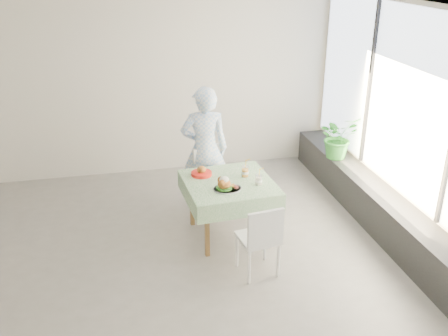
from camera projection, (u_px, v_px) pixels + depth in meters
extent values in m
plane|color=slate|center=(162.00, 253.00, 5.93)|extent=(6.00, 6.00, 0.00)
plane|color=white|center=(148.00, 7.00, 4.81)|extent=(6.00, 6.00, 0.00)
cube|color=beige|center=(140.00, 86.00, 7.60)|extent=(6.00, 0.02, 2.80)
cube|color=beige|center=(194.00, 280.00, 3.13)|extent=(6.00, 0.02, 2.80)
cube|color=beige|center=(407.00, 123.00, 5.97)|extent=(0.02, 5.00, 2.80)
cube|color=#D1E0F9|center=(408.00, 103.00, 5.86)|extent=(0.01, 4.80, 2.18)
cube|color=black|center=(380.00, 210.00, 6.39)|extent=(0.40, 4.80, 0.50)
cube|color=brown|center=(229.00, 184.00, 6.03)|extent=(0.96, 0.96, 0.04)
cube|color=silver|center=(229.00, 182.00, 6.02)|extent=(1.11, 1.11, 0.01)
cube|color=white|center=(215.00, 181.00, 6.70)|extent=(0.56, 0.56, 0.04)
cube|color=white|center=(206.00, 161.00, 6.75)|extent=(0.40, 0.21, 0.42)
cube|color=white|center=(258.00, 238.00, 5.42)|extent=(0.46, 0.46, 0.04)
cube|color=white|center=(266.00, 228.00, 5.17)|extent=(0.41, 0.10, 0.40)
imported|color=#98C0F3|center=(205.00, 149.00, 6.65)|extent=(0.66, 0.46, 1.73)
cylinder|color=white|center=(227.00, 189.00, 5.80)|extent=(0.33, 0.33, 0.02)
cylinder|color=#1A5515|center=(224.00, 188.00, 5.79)|extent=(0.18, 0.18, 0.02)
ellipsoid|color=#9D6026|center=(224.00, 184.00, 5.77)|extent=(0.16, 0.14, 0.12)
ellipsoid|color=white|center=(224.00, 180.00, 5.75)|extent=(0.11, 0.11, 0.08)
cylinder|color=#9B180F|center=(236.00, 187.00, 5.80)|extent=(0.06, 0.06, 0.03)
cylinder|color=white|center=(245.00, 172.00, 6.13)|extent=(0.09, 0.09, 0.13)
cylinder|color=orange|center=(245.00, 173.00, 6.13)|extent=(0.08, 0.08, 0.09)
cylinder|color=white|center=(245.00, 167.00, 6.10)|extent=(0.09, 0.09, 0.01)
cylinder|color=yellow|center=(246.00, 163.00, 6.08)|extent=(0.01, 0.03, 0.18)
cylinder|color=white|center=(259.00, 180.00, 5.92)|extent=(0.08, 0.08, 0.12)
cylinder|color=white|center=(259.00, 181.00, 5.92)|extent=(0.07, 0.07, 0.08)
cylinder|color=white|center=(259.00, 175.00, 5.89)|extent=(0.09, 0.09, 0.01)
cylinder|color=yellow|center=(259.00, 172.00, 5.88)|extent=(0.01, 0.03, 0.16)
cylinder|color=red|center=(201.00, 174.00, 6.18)|extent=(0.26, 0.26, 0.04)
cylinder|color=white|center=(201.00, 173.00, 6.17)|extent=(0.22, 0.22, 0.01)
ellipsoid|color=#9D6026|center=(201.00, 170.00, 6.16)|extent=(0.11, 0.11, 0.10)
imported|color=#297C2F|center=(338.00, 137.00, 7.24)|extent=(0.66, 0.60, 0.64)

